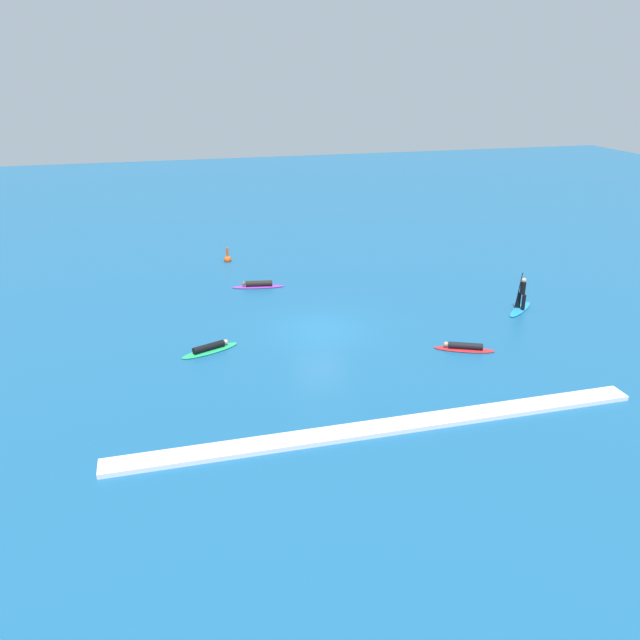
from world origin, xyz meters
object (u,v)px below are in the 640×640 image
surfer_on_green_board (210,349)px  marker_buoy (228,259)px  surfer_on_red_board (464,347)px  surfer_on_purple_board (258,285)px  surfer_on_blue_board (521,302)px

surfer_on_green_board → marker_buoy: 13.82m
surfer_on_red_board → surfer_on_purple_board: surfer_on_purple_board is taller
surfer_on_purple_board → surfer_on_blue_board: size_ratio=1.28×
surfer_on_green_board → surfer_on_red_board: bearing=-36.4°
surfer_on_purple_board → surfer_on_green_board: size_ratio=1.09×
surfer_on_red_board → surfer_on_purple_board: (-7.67, 10.88, 0.02)m
surfer_on_purple_board → surfer_on_blue_board: surfer_on_blue_board is taller
surfer_on_purple_board → surfer_on_green_board: surfer_on_purple_board is taller
surfer_on_red_board → surfer_on_purple_board: bearing=-31.2°
marker_buoy → surfer_on_blue_board: bearing=-42.2°
surfer_on_purple_board → marker_buoy: 5.65m
surfer_on_red_board → surfer_on_green_board: bearing=9.6°
surfer_on_red_board → surfer_on_purple_board: size_ratio=0.89×
surfer_on_red_board → surfer_on_green_board: size_ratio=0.97×
surfer_on_blue_board → surfer_on_green_board: bearing=143.6°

